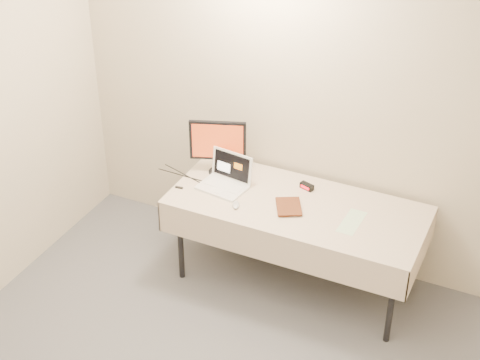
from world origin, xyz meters
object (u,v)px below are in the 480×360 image
at_px(laptop, 226,179).
at_px(monitor, 218,143).
at_px(book, 277,195).
at_px(table, 297,211).

height_order(laptop, monitor, monitor).
distance_m(monitor, book, 0.67).
relative_size(laptop, monitor, 0.86).
bearing_deg(monitor, table, -32.18).
bearing_deg(laptop, monitor, 142.33).
relative_size(laptop, book, 1.63).
bearing_deg(table, book, -135.45).
distance_m(laptop, monitor, 0.28).
relative_size(monitor, book, 1.89).
xyz_separation_m(monitor, book, (0.60, -0.27, -0.14)).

